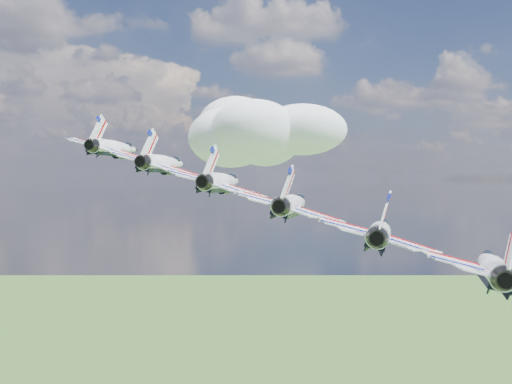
{
  "coord_description": "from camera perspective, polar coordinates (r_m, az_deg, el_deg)",
  "views": [
    {
      "loc": [
        3.76,
        -88.59,
        150.02
      ],
      "look_at": [
        13.96,
        -11.62,
        148.47
      ],
      "focal_mm": 45.0,
      "sensor_mm": 36.0,
      "label": 1
    }
  ],
  "objects": [
    {
      "name": "jet_0",
      "position": [
        99.89,
        -12.35,
        3.86
      ],
      "size": [
        18.13,
        20.88,
        8.17
      ],
      "primitive_type": null,
      "rotation": [
        0.0,
        0.27,
        -0.36
      ],
      "color": "white"
    },
    {
      "name": "jet_3",
      "position": [
        73.85,
        3.31,
        -1.04
      ],
      "size": [
        18.13,
        20.88,
        8.17
      ],
      "primitive_type": null,
      "rotation": [
        0.0,
        0.27,
        -0.36
      ],
      "color": "white"
    },
    {
      "name": "jet_4",
      "position": [
        67.18,
        10.99,
        -3.44
      ],
      "size": [
        18.13,
        20.88,
        8.17
      ],
      "primitive_type": null,
      "rotation": [
        0.0,
        0.27,
        -0.36
      ],
      "color": "white"
    },
    {
      "name": "cloud_far",
      "position": [
        306.9,
        0.94,
        5.5
      ],
      "size": [
        58.43,
        45.91,
        22.95
      ],
      "primitive_type": "ellipsoid",
      "color": "white"
    },
    {
      "name": "jet_2",
      "position": [
        81.71,
        -2.99,
        0.94
      ],
      "size": [
        18.13,
        20.88,
        8.17
      ],
      "primitive_type": null,
      "rotation": [
        0.0,
        0.27,
        -0.36
      ],
      "color": "white"
    },
    {
      "name": "jet_5",
      "position": [
        62.11,
        20.19,
        -6.22
      ],
      "size": [
        18.13,
        20.88,
        8.17
      ],
      "primitive_type": null,
      "rotation": [
        0.0,
        0.27,
        -0.36
      ],
      "color": "white"
    },
    {
      "name": "jet_1",
      "position": [
        90.47,
        -8.13,
        2.56
      ],
      "size": [
        18.13,
        20.88,
        8.17
      ],
      "primitive_type": null,
      "rotation": [
        0.0,
        0.27,
        -0.36
      ],
      "color": "white"
    }
  ]
}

